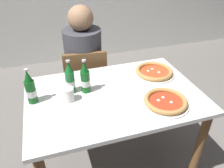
% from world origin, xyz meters
% --- Properties ---
extents(ground_plane, '(8.00, 8.00, 0.00)m').
position_xyz_m(ground_plane, '(0.00, 0.00, 0.00)').
color(ground_plane, slate).
extents(dining_table_main, '(1.20, 0.80, 0.75)m').
position_xyz_m(dining_table_main, '(0.00, 0.00, 0.64)').
color(dining_table_main, silver).
rests_on(dining_table_main, ground_plane).
extents(chair_behind_table, '(0.43, 0.43, 0.85)m').
position_xyz_m(chair_behind_table, '(-0.09, 0.61, 0.48)').
color(chair_behind_table, brown).
rests_on(chair_behind_table, ground_plane).
extents(diner_seated, '(0.34, 0.34, 1.21)m').
position_xyz_m(diner_seated, '(-0.09, 0.66, 0.58)').
color(diner_seated, '#2D3342').
rests_on(diner_seated, ground_plane).
extents(pizza_margherita_near, '(0.30, 0.30, 0.04)m').
position_xyz_m(pizza_margherita_near, '(0.28, -0.21, 0.77)').
color(pizza_margherita_near, white).
rests_on(pizza_margherita_near, dining_table_main).
extents(pizza_marinara_far, '(0.32, 0.32, 0.04)m').
position_xyz_m(pizza_marinara_far, '(0.39, 0.16, 0.77)').
color(pizza_marinara_far, white).
rests_on(pizza_marinara_far, dining_table_main).
extents(beer_bottle_left, '(0.07, 0.07, 0.25)m').
position_xyz_m(beer_bottle_left, '(-0.54, 0.08, 0.85)').
color(beer_bottle_left, '#14591E').
rests_on(beer_bottle_left, dining_table_main).
extents(beer_bottle_center, '(0.07, 0.07, 0.25)m').
position_xyz_m(beer_bottle_center, '(-0.28, 0.12, 0.85)').
color(beer_bottle_center, '#196B2D').
rests_on(beer_bottle_center, dining_table_main).
extents(beer_bottle_right, '(0.07, 0.07, 0.25)m').
position_xyz_m(beer_bottle_right, '(-0.18, 0.09, 0.85)').
color(beer_bottle_right, '#14591E').
rests_on(beer_bottle_right, dining_table_main).
extents(napkin_with_cutlery, '(0.22, 0.22, 0.01)m').
position_xyz_m(napkin_with_cutlery, '(-0.44, 0.25, 0.75)').
color(napkin_with_cutlery, white).
rests_on(napkin_with_cutlery, dining_table_main).
extents(paper_cup, '(0.07, 0.07, 0.09)m').
position_xyz_m(paper_cup, '(-0.31, 0.02, 0.80)').
color(paper_cup, white).
rests_on(paper_cup, dining_table_main).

